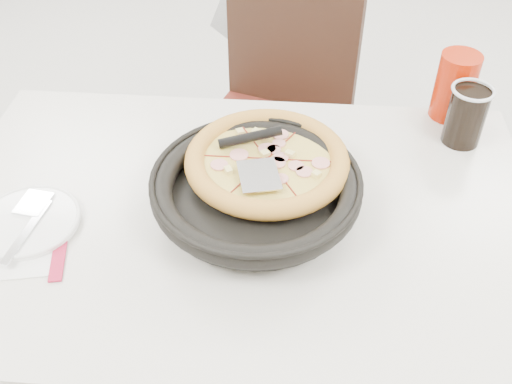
# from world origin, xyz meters

# --- Properties ---
(floor) EXTENTS (7.00, 7.00, 0.00)m
(floor) POSITION_xyz_m (0.00, 0.00, 0.00)
(floor) COLOR beige
(floor) RESTS_ON ground
(main_table) EXTENTS (1.25, 0.87, 0.75)m
(main_table) POSITION_xyz_m (-0.07, -0.60, 0.38)
(main_table) COLOR silver
(main_table) RESTS_ON floor
(chair_far) EXTENTS (0.53, 0.53, 0.95)m
(chair_far) POSITION_xyz_m (-0.04, 0.04, 0.47)
(chair_far) COLOR black
(chair_far) RESTS_ON floor
(trivet) EXTENTS (0.13, 0.13, 0.04)m
(trivet) POSITION_xyz_m (0.01, -0.56, 0.77)
(trivet) COLOR black
(trivet) RESTS_ON main_table
(pizza_pan) EXTENTS (0.40, 0.40, 0.01)m
(pizza_pan) POSITION_xyz_m (-0.03, -0.60, 0.79)
(pizza_pan) COLOR black
(pizza_pan) RESTS_ON trivet
(pizza) EXTENTS (0.30, 0.30, 0.02)m
(pizza) POSITION_xyz_m (-0.01, -0.53, 0.81)
(pizza) COLOR #C28A36
(pizza) RESTS_ON pizza_pan
(pizza_server) EXTENTS (0.10, 0.11, 0.00)m
(pizza_server) POSITION_xyz_m (-0.03, -0.60, 0.84)
(pizza_server) COLOR silver
(pizza_server) RESTS_ON pizza
(napkin) EXTENTS (0.17, 0.17, 0.00)m
(napkin) POSITION_xyz_m (-0.46, -0.74, 0.75)
(napkin) COLOR white
(napkin) RESTS_ON main_table
(side_plate) EXTENTS (0.21, 0.21, 0.01)m
(side_plate) POSITION_xyz_m (-0.47, -0.67, 0.76)
(side_plate) COLOR white
(side_plate) RESTS_ON napkin
(fork) EXTENTS (0.04, 0.17, 0.00)m
(fork) POSITION_xyz_m (-0.46, -0.71, 0.77)
(fork) COLOR silver
(fork) RESTS_ON side_plate
(cola_glass) EXTENTS (0.09, 0.09, 0.13)m
(cola_glass) POSITION_xyz_m (0.41, -0.33, 0.81)
(cola_glass) COLOR black
(cola_glass) RESTS_ON main_table
(red_cup) EXTENTS (0.10, 0.10, 0.16)m
(red_cup) POSITION_xyz_m (0.40, -0.23, 0.83)
(red_cup) COLOR #AB1B03
(red_cup) RESTS_ON main_table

